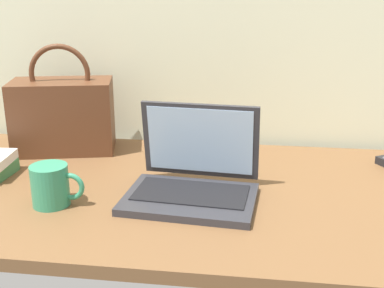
# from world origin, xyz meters

# --- Properties ---
(desk) EXTENTS (1.60, 0.76, 0.03)m
(desk) POSITION_xyz_m (0.00, 0.00, 0.01)
(desk) COLOR brown
(desk) RESTS_ON ground
(laptop) EXTENTS (0.33, 0.28, 0.22)m
(laptop) POSITION_xyz_m (0.02, -0.04, 0.08)
(laptop) COLOR #2D2D33
(laptop) RESTS_ON desk
(coffee_mug) EXTENTS (0.13, 0.09, 0.10)m
(coffee_mug) POSITION_xyz_m (-0.31, -0.14, 0.08)
(coffee_mug) COLOR #338C66
(coffee_mug) RESTS_ON desk
(handbag) EXTENTS (0.33, 0.22, 0.33)m
(handbag) POSITION_xyz_m (-0.43, 0.25, 0.15)
(handbag) COLOR #59331E
(handbag) RESTS_ON desk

